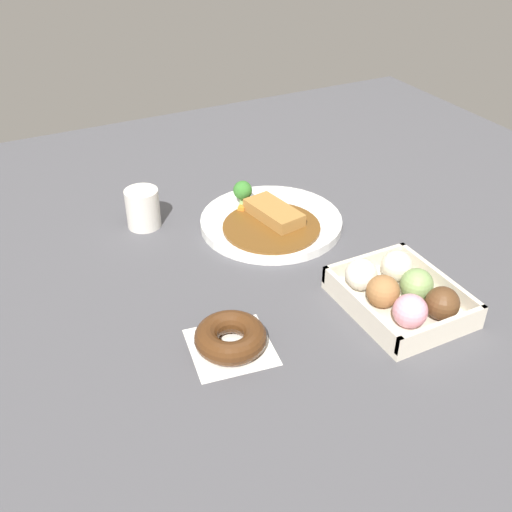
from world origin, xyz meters
The scene contains 5 objects.
ground_plane centered at (0.00, 0.00, 0.00)m, with size 1.60×1.60×0.00m, color #4C4C51.
curry_plate centered at (-0.13, -0.01, 0.01)m, with size 0.28×0.28×0.07m.
donut_box centered at (0.19, 0.06, 0.03)m, with size 0.20×0.17×0.07m.
chocolate_ring_donut centered at (0.15, -0.22, 0.02)m, with size 0.14×0.14×0.04m.
coffee_mug centered at (-0.24, -0.22, 0.04)m, with size 0.07×0.07×0.08m, color silver.
Camera 1 is at (0.77, -0.49, 0.61)m, focal length 42.52 mm.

